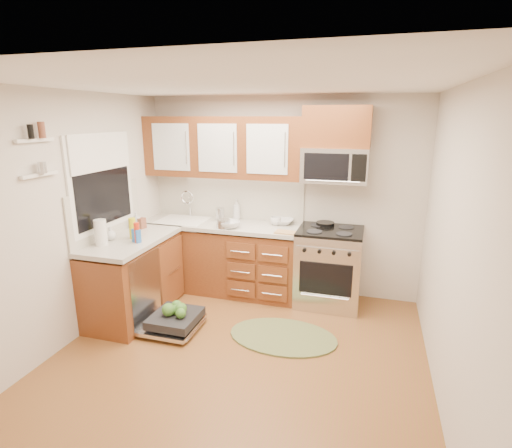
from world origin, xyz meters
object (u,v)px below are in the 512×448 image
(rug, at_px, (283,337))
(paper_towel_roll, at_px, (101,233))
(cutting_board, at_px, (286,232))
(sink, at_px, (183,229))
(stock_pot, at_px, (223,224))
(skillet, at_px, (325,224))
(cup, at_px, (276,221))
(range, at_px, (329,267))
(dishwasher, at_px, (172,321))
(microwave, at_px, (335,165))
(bowl_b, at_px, (229,224))
(bowl_a, at_px, (283,222))
(upper_cabinets, at_px, (223,147))

(rug, height_order, paper_towel_roll, paper_towel_roll)
(rug, height_order, cutting_board, cutting_board)
(sink, relative_size, stock_pot, 3.54)
(skillet, relative_size, cup, 1.67)
(skillet, distance_m, cup, 0.61)
(range, relative_size, skillet, 4.23)
(rug, bearing_deg, cup, 108.24)
(rug, bearing_deg, range, 69.76)
(range, relative_size, sink, 1.53)
(range, relative_size, dishwasher, 1.36)
(range, distance_m, rug, 1.11)
(range, bearing_deg, cup, 171.70)
(dishwasher, bearing_deg, skillet, 41.76)
(microwave, distance_m, paper_towel_roll, 2.71)
(sink, distance_m, cup, 1.25)
(range, xyz_separation_m, sink, (-1.93, -0.01, 0.33))
(cutting_board, relative_size, paper_towel_roll, 0.89)
(sink, bearing_deg, microwave, 3.85)
(microwave, bearing_deg, rug, -108.12)
(dishwasher, bearing_deg, rug, 8.69)
(skillet, xyz_separation_m, bowl_b, (-1.13, -0.35, -0.00))
(dishwasher, bearing_deg, microwave, 39.07)
(microwave, xyz_separation_m, cutting_board, (-0.50, -0.33, -0.77))
(stock_pot, distance_m, cup, 0.66)
(cutting_board, bearing_deg, bowl_a, 108.02)
(stock_pot, bearing_deg, skillet, 17.58)
(microwave, distance_m, bowl_b, 1.45)
(rug, distance_m, bowl_b, 1.50)
(microwave, relative_size, sink, 1.23)
(microwave, bearing_deg, range, -90.00)
(microwave, xyz_separation_m, stock_pot, (-1.28, -0.33, -0.72))
(stock_pot, distance_m, bowl_a, 0.76)
(upper_cabinets, bearing_deg, cutting_board, -21.42)
(range, height_order, cup, cup)
(bowl_a, distance_m, cup, 0.10)
(range, height_order, bowl_a, bowl_a)
(bowl_b, bearing_deg, rug, -41.64)
(cutting_board, bearing_deg, stock_pot, 180.00)
(skillet, distance_m, cutting_board, 0.56)
(rug, relative_size, stock_pot, 6.50)
(bowl_a, bearing_deg, cup, -136.31)
(upper_cabinets, xyz_separation_m, range, (1.41, -0.15, -1.40))
(stock_pot, relative_size, cup, 1.30)
(range, distance_m, bowl_a, 0.81)
(upper_cabinets, bearing_deg, range, -5.89)
(stock_pot, bearing_deg, paper_towel_roll, -135.12)
(stock_pot, bearing_deg, bowl_a, 30.05)
(skillet, bearing_deg, cutting_board, -137.59)
(stock_pot, bearing_deg, range, 9.31)
(skillet, distance_m, stock_pot, 1.25)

